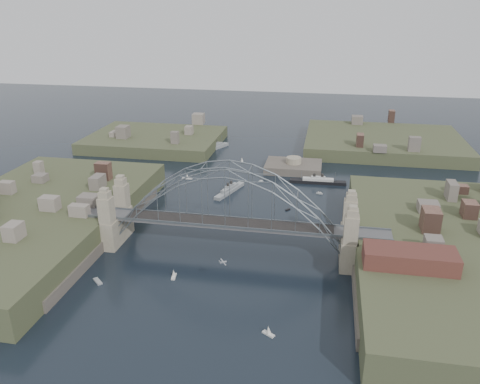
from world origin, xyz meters
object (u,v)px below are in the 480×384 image
at_px(bridge, 227,209).
at_px(naval_cruiser_far, 215,147).
at_px(naval_cruiser_near, 230,190).
at_px(ocean_liner, 318,181).
at_px(fort_island, 293,171).
at_px(wharf_shed, 410,258).

relative_size(bridge, naval_cruiser_far, 5.03).
xyz_separation_m(naval_cruiser_near, ocean_liner, (30.35, 14.87, -0.03)).
bearing_deg(bridge, ocean_liner, 68.67).
height_order(fort_island, ocean_liner, fort_island).
distance_m(wharf_shed, naval_cruiser_near, 77.02).
distance_m(fort_island, wharf_shed, 90.48).
bearing_deg(naval_cruiser_far, ocean_liner, -37.15).
bearing_deg(ocean_liner, wharf_shed, -72.86).
bearing_deg(naval_cruiser_near, bridge, -78.96).
bearing_deg(naval_cruiser_far, fort_island, -31.44).
height_order(fort_island, wharf_shed, wharf_shed).
distance_m(bridge, naval_cruiser_far, 97.25).
distance_m(fort_island, naval_cruiser_far, 44.27).
height_order(wharf_shed, ocean_liner, wharf_shed).
xyz_separation_m(naval_cruiser_near, naval_cruiser_far, (-17.58, 51.18, 0.10)).
relative_size(naval_cruiser_near, ocean_liner, 0.84).
relative_size(naval_cruiser_far, ocean_liner, 0.81).
relative_size(wharf_shed, naval_cruiser_far, 1.20).
height_order(fort_island, naval_cruiser_far, naval_cruiser_far).
relative_size(bridge, ocean_liner, 4.08).
xyz_separation_m(naval_cruiser_far, ocean_liner, (47.93, -36.31, -0.13)).
distance_m(fort_island, naval_cruiser_near, 34.62).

